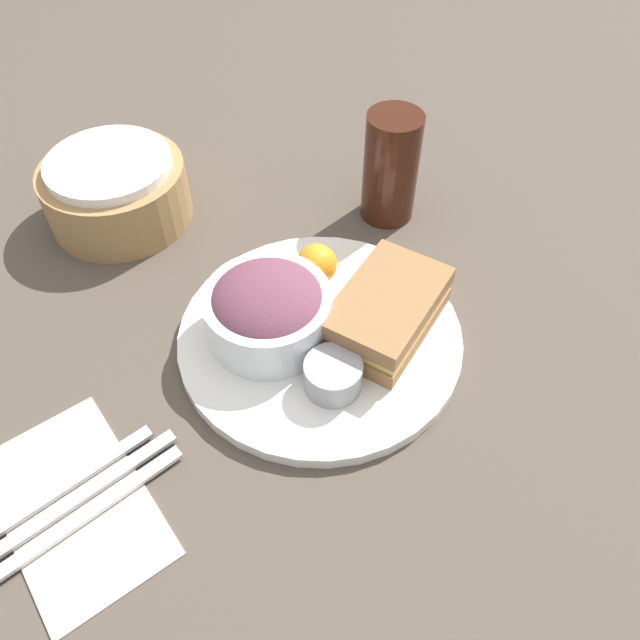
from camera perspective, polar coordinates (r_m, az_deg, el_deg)
The scene contains 12 objects.
ground_plane at distance 0.66m, azimuth 0.00°, elevation -1.94°, with size 4.00×4.00×0.00m, color #4C4238.
plate at distance 0.65m, azimuth 0.00°, elevation -1.55°, with size 0.29×0.29×0.01m, color white.
sandwich at distance 0.64m, azimuth 6.09°, elevation 0.84°, with size 0.16×0.13×0.05m.
salad_bowl at distance 0.62m, azimuth -4.78°, elevation 0.98°, with size 0.13×0.13×0.07m.
dressing_cup at distance 0.59m, azimuth 1.20°, elevation -5.08°, with size 0.06×0.06×0.03m, color #99999E.
orange_wedge at distance 0.68m, azimuth -0.31°, elevation 5.13°, with size 0.04×0.04×0.04m, color orange.
drink_glass at distance 0.77m, azimuth 6.49°, elevation 13.68°, with size 0.07×0.07×0.14m, color #38190F.
bread_basket at distance 0.81m, azimuth -18.15°, elevation 11.20°, with size 0.17×0.17×0.08m.
napkin at distance 0.60m, azimuth -21.52°, elevation -15.37°, with size 0.11×0.19×0.00m, color beige.
fork at distance 0.59m, azimuth -20.88°, elevation -16.48°, with size 0.19×0.01×0.01m, color silver.
knife at distance 0.60m, azimuth -21.65°, elevation -15.18°, with size 0.20×0.01×0.01m, color silver.
spoon at distance 0.61m, azimuth -22.39°, elevation -13.91°, with size 0.17×0.01×0.01m, color silver.
Camera 1 is at (-0.24, -0.33, 0.52)m, focal length 35.00 mm.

